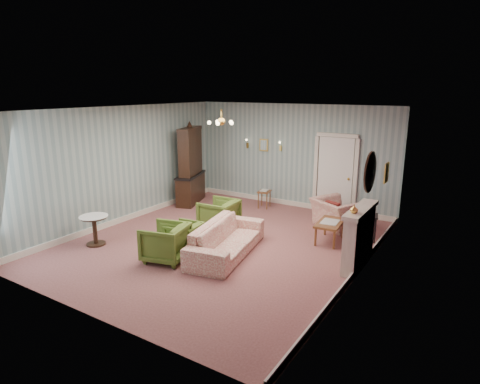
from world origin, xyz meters
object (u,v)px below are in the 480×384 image
Objects in this scene: wingback_chair at (337,209)px; pedestal_table at (95,230)px; olive_chair_a at (165,241)px; coffee_table at (329,232)px; olive_chair_c at (219,213)px; fireplace at (359,237)px; olive_chair_b at (184,235)px; dresser at (190,163)px; side_table_black at (367,227)px; sofa_chintz at (227,234)px.

pedestal_table is at bearing 73.08° from wingback_chair.
olive_chair_a reaches higher than coffee_table.
pedestal_table is at bearing -41.53° from olive_chair_c.
wingback_chair reaches higher than coffee_table.
pedestal_table is (-5.15, -1.95, -0.25)m from fireplace.
olive_chair_b is at bearing 83.61° from wingback_chair.
dresser is (-2.22, 3.56, 0.77)m from olive_chair_a.
olive_chair_c reaches higher than coffee_table.
olive_chair_c is 1.37× the size of side_table_black.
sofa_chintz is at bearing -60.73° from dresser.
fireplace is (3.29, 1.76, 0.17)m from olive_chair_a.
sofa_chintz is at bearing -130.95° from coffee_table.
sofa_chintz is at bearing 102.31° from olive_chair_b.
coffee_table is (-0.90, 0.92, -0.35)m from fireplace.
olive_chair_c reaches higher than olive_chair_a.
olive_chair_b reaches higher than side_table_black.
olive_chair_c is 2.61m from coffee_table.
olive_chair_c is at bearing 65.20° from wingback_chair.
olive_chair_c reaches higher than olive_chair_b.
dresser reaches higher than side_table_black.
olive_chair_c is 2.87m from wingback_chair.
sofa_chintz is at bearing 122.52° from olive_chair_a.
wingback_chair reaches higher than olive_chair_c.
fireplace reaches higher than olive_chair_b.
wingback_chair is 1.18× the size of coffee_table.
wingback_chair is at bearing 122.52° from olive_chair_c.
olive_chair_c is at bearing -56.14° from dresser.
fireplace is 2.11× the size of pedestal_table.
pedestal_table is (-4.94, -3.41, 0.03)m from side_table_black.
olive_chair_a is 0.76× the size of wingback_chair.
sofa_chintz is 2.12× the size of wingback_chair.
dresser is at bearing 31.02° from wingback_chair.
olive_chair_c is 0.36× the size of sofa_chintz.
olive_chair_a is 2.02m from olive_chair_c.
dresser is (-2.19, 2.97, 0.85)m from olive_chair_b.
olive_chair_b is at bearing 168.37° from olive_chair_a.
sofa_chintz is (0.85, 0.89, 0.04)m from olive_chair_a.
olive_chair_b is 0.28× the size of dresser.
dresser is at bearing 95.50° from pedestal_table.
coffee_table is at bearing -141.96° from side_table_black.
olive_chair_b is 1.43m from olive_chair_c.
side_table_black is (0.88, -0.50, -0.17)m from wingback_chair.
olive_chair_a is 0.36× the size of sofa_chintz.
dresser reaches higher than olive_chair_a.
coffee_table is 1.52× the size of side_table_black.
dresser is (-2.10, 1.55, 0.77)m from olive_chair_c.
pedestal_table is (-2.71, -1.09, -0.11)m from sofa_chintz.
sofa_chintz is 2.92m from pedestal_table.
olive_chair_a is 1.36× the size of side_table_black.
olive_chair_c is 3.42m from side_table_black.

